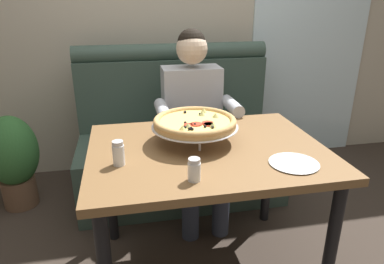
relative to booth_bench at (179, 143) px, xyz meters
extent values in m
cube|color=#BCB29E|center=(0.00, 0.57, 1.00)|extent=(6.00, 0.12, 2.80)
cube|color=white|center=(1.30, 0.50, 1.00)|extent=(1.10, 0.02, 2.80)
cube|color=#384C42|center=(0.00, -0.13, -0.17)|extent=(1.51, 0.60, 0.46)
cube|color=#384C42|center=(0.00, 0.26, 0.29)|extent=(1.51, 0.18, 0.65)
cylinder|color=#384C42|center=(0.00, 0.26, 0.66)|extent=(1.51, 0.14, 0.14)
cube|color=brown|center=(0.00, -0.91, 0.34)|extent=(1.18, 0.89, 0.04)
cylinder|color=black|center=(0.52, -1.29, -0.04)|extent=(0.06, 0.06, 0.72)
cylinder|color=black|center=(-0.52, -0.54, -0.04)|extent=(0.06, 0.06, 0.72)
cylinder|color=black|center=(0.52, -0.54, -0.04)|extent=(0.06, 0.06, 0.72)
cube|color=#2D3342|center=(0.07, -0.38, 0.14)|extent=(0.34, 0.40, 0.15)
cylinder|color=#2D3342|center=(-0.03, -0.63, -0.17)|extent=(0.11, 0.11, 0.46)
cylinder|color=#2D3342|center=(0.17, -0.63, -0.17)|extent=(0.11, 0.11, 0.46)
cube|color=#B2B7C1|center=(0.07, -0.16, 0.34)|extent=(0.40, 0.22, 0.56)
cylinder|color=#B2B7C1|center=(-0.16, -0.38, 0.40)|extent=(0.08, 0.28, 0.08)
cylinder|color=#B2B7C1|center=(0.30, -0.38, 0.40)|extent=(0.08, 0.28, 0.08)
sphere|color=beige|center=(0.07, -0.18, 0.75)|extent=(0.21, 0.21, 0.21)
sphere|color=black|center=(0.07, -0.17, 0.78)|extent=(0.19, 0.19, 0.19)
cylinder|color=silver|center=(-0.05, -0.94, 0.40)|extent=(0.01, 0.01, 0.08)
cylinder|color=silver|center=(-0.15, -0.77, 0.40)|extent=(0.01, 0.01, 0.08)
cylinder|color=silver|center=(0.05, -0.77, 0.40)|extent=(0.01, 0.01, 0.08)
torus|color=silver|center=(-0.05, -0.83, 0.44)|extent=(0.24, 0.24, 0.01)
cylinder|color=silver|center=(-0.05, -0.83, 0.44)|extent=(0.45, 0.45, 0.00)
cylinder|color=tan|center=(-0.05, -0.83, 0.46)|extent=(0.42, 0.42, 0.02)
torus|color=tan|center=(-0.05, -0.83, 0.47)|extent=(0.43, 0.43, 0.03)
cylinder|color=#EFCC6B|center=(-0.05, -0.83, 0.47)|extent=(0.36, 0.36, 0.01)
cylinder|color=red|center=(0.01, -0.88, 0.48)|extent=(0.06, 0.06, 0.01)
cylinder|color=red|center=(0.01, -0.90, 0.48)|extent=(0.05, 0.05, 0.01)
cylinder|color=red|center=(0.01, -0.90, 0.48)|extent=(0.05, 0.05, 0.01)
cylinder|color=red|center=(-0.05, -0.89, 0.48)|extent=(0.06, 0.06, 0.01)
cylinder|color=red|center=(-0.09, -0.89, 0.48)|extent=(0.04, 0.04, 0.01)
sphere|color=black|center=(0.01, -0.95, 0.48)|extent=(0.01, 0.01, 0.01)
sphere|color=black|center=(-0.10, -0.86, 0.48)|extent=(0.01, 0.01, 0.01)
sphere|color=black|center=(-0.10, -0.95, 0.48)|extent=(0.01, 0.01, 0.01)
sphere|color=black|center=(-0.06, -0.90, 0.48)|extent=(0.01, 0.01, 0.01)
sphere|color=black|center=(-0.12, -0.93, 0.48)|extent=(0.01, 0.01, 0.01)
sphere|color=black|center=(-0.07, -0.69, 0.48)|extent=(0.01, 0.01, 0.01)
sphere|color=black|center=(-0.07, -0.70, 0.48)|extent=(0.01, 0.01, 0.01)
sphere|color=black|center=(-0.09, -0.96, 0.48)|extent=(0.01, 0.01, 0.01)
sphere|color=black|center=(-0.02, -0.94, 0.48)|extent=(0.01, 0.01, 0.01)
sphere|color=black|center=(-0.09, -0.95, 0.48)|extent=(0.01, 0.01, 0.01)
sphere|color=black|center=(0.00, -0.75, 0.48)|extent=(0.01, 0.01, 0.01)
cone|color=#CCC675|center=(-0.13, -0.95, 0.49)|extent=(0.04, 0.04, 0.02)
cone|color=#CCC675|center=(0.02, -0.94, 0.49)|extent=(0.04, 0.04, 0.02)
cone|color=#CCC675|center=(-0.10, -0.92, 0.49)|extent=(0.04, 0.04, 0.02)
cone|color=#CCC675|center=(0.03, -0.70, 0.49)|extent=(0.04, 0.04, 0.02)
cone|color=#CCC675|center=(0.01, -0.75, 0.49)|extent=(0.04, 0.04, 0.02)
cone|color=#CCC675|center=(0.07, -0.80, 0.49)|extent=(0.04, 0.04, 0.02)
cylinder|color=white|center=(-0.43, -1.02, 0.41)|extent=(0.05, 0.05, 0.09)
cylinder|color=#4C6633|center=(-0.43, -1.02, 0.38)|extent=(0.05, 0.05, 0.05)
cylinder|color=silver|center=(-0.43, -1.02, 0.46)|extent=(0.05, 0.05, 0.02)
cylinder|color=white|center=(-0.13, -1.23, 0.40)|extent=(0.05, 0.05, 0.08)
cylinder|color=silver|center=(-0.13, -1.23, 0.38)|extent=(0.05, 0.05, 0.05)
cylinder|color=silver|center=(-0.13, -1.23, 0.45)|extent=(0.05, 0.05, 0.02)
cylinder|color=white|center=(0.34, -1.17, 0.36)|extent=(0.16, 0.16, 0.01)
cone|color=white|center=(0.34, -1.17, 0.37)|extent=(0.23, 0.23, 0.01)
cylinder|color=black|center=(1.65, 1.26, -0.18)|extent=(0.02, 0.02, 0.44)
cylinder|color=black|center=(1.41, 1.35, -0.18)|extent=(0.02, 0.02, 0.44)
cylinder|color=black|center=(1.56, 1.02, -0.18)|extent=(0.02, 0.02, 0.44)
cylinder|color=black|center=(1.31, 1.11, -0.18)|extent=(0.02, 0.02, 0.44)
cylinder|color=black|center=(1.48, 1.19, 0.05)|extent=(0.40, 0.40, 0.02)
cube|color=black|center=(1.42, 1.04, 0.25)|extent=(0.31, 0.14, 0.42)
cylinder|color=brown|center=(-1.21, 0.00, -0.29)|extent=(0.24, 0.24, 0.22)
ellipsoid|color=#336B33|center=(-1.21, 0.00, 0.04)|extent=(0.36, 0.36, 0.52)
camera|label=1|loc=(-0.39, -2.45, 1.06)|focal=32.28mm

